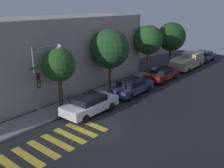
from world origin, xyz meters
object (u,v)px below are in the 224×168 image
object	(u,v)px
sedan_middle	(132,86)
sedan_tail_of_row	(204,56)
traffic_light_pole	(42,73)
sedan_far_end	(162,74)
tree_near_corner	(59,65)
sedan_near_corner	(90,104)
tree_far_end	(148,40)
tree_behind_truck	(171,37)
pickup_truck	(188,61)
tree_midblock	(110,49)

from	to	relation	value
sedan_middle	sedan_tail_of_row	size ratio (longest dim) A/B	1.00
traffic_light_pole	sedan_middle	xyz separation A→B (m)	(8.05, -1.27, -2.67)
sedan_far_end	sedan_middle	bearing A→B (deg)	180.00
sedan_far_end	tree_near_corner	bearing A→B (deg)	168.33
sedan_tail_of_row	sedan_near_corner	bearing A→B (deg)	180.00
sedan_near_corner	sedan_middle	xyz separation A→B (m)	(5.22, 0.00, -0.00)
sedan_near_corner	tree_far_end	distance (m)	12.12
traffic_light_pole	tree_behind_truck	world-z (taller)	tree_behind_truck
sedan_far_end	tree_far_end	size ratio (longest dim) A/B	0.79
sedan_tail_of_row	tree_far_end	xyz separation A→B (m)	(-11.03, 2.33, 3.13)
traffic_light_pole	sedan_near_corner	xyz separation A→B (m)	(2.84, -1.27, -2.66)
sedan_tail_of_row	sedan_far_end	bearing A→B (deg)	-180.00
traffic_light_pole	pickup_truck	bearing A→B (deg)	-3.64
sedan_far_end	tree_near_corner	xyz separation A→B (m)	(-11.27, 2.33, 2.63)
pickup_truck	tree_far_end	world-z (taller)	tree_far_end
sedan_middle	tree_behind_truck	size ratio (longest dim) A/B	0.81
sedan_near_corner	tree_behind_truck	xyz separation A→B (m)	(16.89, 2.33, 2.95)
traffic_light_pole	tree_near_corner	size ratio (longest dim) A/B	1.11
tree_midblock	traffic_light_pole	bearing A→B (deg)	-172.34
tree_near_corner	sedan_middle	bearing A→B (deg)	-21.59
sedan_far_end	pickup_truck	world-z (taller)	pickup_truck
sedan_near_corner	tree_near_corner	bearing A→B (deg)	106.02
sedan_middle	tree_far_end	xyz separation A→B (m)	(6.26, 2.33, 3.13)
pickup_truck	sedan_tail_of_row	size ratio (longest dim) A/B	1.28
traffic_light_pole	tree_far_end	bearing A→B (deg)	4.24
traffic_light_pole	sedan_tail_of_row	distance (m)	25.52
sedan_near_corner	sedan_middle	world-z (taller)	sedan_middle
tree_behind_truck	sedan_far_end	bearing A→B (deg)	-159.66
pickup_truck	tree_far_end	size ratio (longest dim) A/B	1.03
pickup_truck	tree_midblock	distance (m)	12.61
pickup_truck	sedan_tail_of_row	bearing A→B (deg)	0.00
traffic_light_pole	pickup_truck	size ratio (longest dim) A/B	0.90
sedan_near_corner	tree_behind_truck	bearing A→B (deg)	7.85
tree_near_corner	tree_far_end	bearing A→B (deg)	-0.00
pickup_truck	sedan_tail_of_row	distance (m)	5.40
sedan_near_corner	sedan_far_end	xyz separation A→B (m)	(10.61, -0.00, -0.02)
sedan_far_end	tree_far_end	bearing A→B (deg)	69.41
sedan_far_end	pickup_truck	bearing A→B (deg)	0.00
tree_behind_truck	sedan_tail_of_row	bearing A→B (deg)	-22.51
traffic_light_pole	tree_midblock	bearing A→B (deg)	7.66
traffic_light_pole	tree_behind_truck	size ratio (longest dim) A/B	0.93
pickup_truck	tree_behind_truck	distance (m)	3.62
tree_midblock	sedan_far_end	bearing A→B (deg)	-22.73
sedan_tail_of_row	tree_far_end	distance (m)	11.70
tree_far_end	tree_behind_truck	xyz separation A→B (m)	(5.41, 0.00, -0.18)
tree_far_end	tree_behind_truck	distance (m)	5.41
sedan_near_corner	tree_behind_truck	world-z (taller)	tree_behind_truck
sedan_near_corner	tree_midblock	world-z (taller)	tree_midblock
sedan_tail_of_row	traffic_light_pole	bearing A→B (deg)	177.13
traffic_light_pole	tree_behind_truck	xyz separation A→B (m)	(19.73, 1.06, 0.29)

